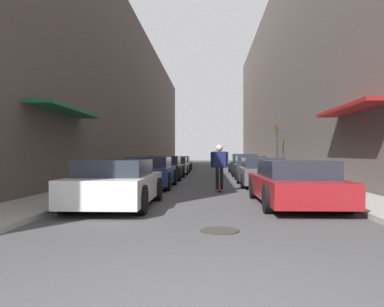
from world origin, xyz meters
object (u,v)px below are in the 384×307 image
(parked_car_right_2, at_px, (250,167))
(traffic_light, at_px, (277,143))
(parked_car_right_1, at_px, (262,172))
(skateboarder, at_px, (219,163))
(parked_car_left_0, at_px, (117,183))
(parked_car_left_1, at_px, (150,172))
(parked_car_left_4, at_px, (180,163))
(manhole_cover, at_px, (220,230))
(parked_car_left_2, at_px, (165,168))
(parked_car_right_0, at_px, (294,183))
(parked_car_left_3, at_px, (174,166))
(parked_car_right_3, at_px, (244,164))

(parked_car_right_2, xyz_separation_m, traffic_light, (2.22, 3.96, 1.53))
(parked_car_right_1, distance_m, skateboarder, 2.95)
(parked_car_left_0, xyz_separation_m, skateboarder, (2.79, 4.23, 0.45))
(parked_car_left_1, xyz_separation_m, parked_car_left_4, (-0.11, 16.56, -0.04))
(manhole_cover, distance_m, traffic_light, 19.34)
(parked_car_left_1, relative_size, parked_car_left_4, 0.99)
(parked_car_left_4, bearing_deg, parked_car_left_2, -89.54)
(parked_car_right_0, distance_m, parked_car_right_2, 11.29)
(parked_car_left_1, relative_size, parked_car_left_3, 0.94)
(parked_car_left_4, height_order, parked_car_right_3, parked_car_right_3)
(parked_car_left_2, xyz_separation_m, traffic_light, (7.00, 5.02, 1.52))
(parked_car_right_0, height_order, parked_car_right_2, parked_car_right_2)
(parked_car_left_0, height_order, parked_car_right_3, parked_car_right_3)
(parked_car_right_0, xyz_separation_m, parked_car_right_1, (-0.03, 5.95, -0.00))
(parked_car_right_1, bearing_deg, parked_car_right_3, 88.93)
(parked_car_right_2, bearing_deg, traffic_light, 60.77)
(parked_car_left_3, xyz_separation_m, parked_car_right_1, (4.71, -9.88, 0.02))
(parked_car_right_1, relative_size, parked_car_right_3, 0.83)
(parked_car_left_3, bearing_deg, skateboarder, -76.82)
(parked_car_left_4, relative_size, skateboarder, 2.50)
(parked_car_left_2, relative_size, parked_car_right_0, 0.96)
(parked_car_right_0, bearing_deg, parked_car_left_2, 114.85)
(parked_car_right_3, height_order, manhole_cover, parked_car_right_3)
(parked_car_right_3, bearing_deg, parked_car_left_3, -171.21)
(parked_car_left_1, distance_m, manhole_cover, 8.99)
(parked_car_left_3, bearing_deg, manhole_cover, -82.16)
(manhole_cover, bearing_deg, parked_car_left_0, 131.43)
(parked_car_left_0, bearing_deg, parked_car_right_3, 74.14)
(parked_car_right_3, bearing_deg, parked_car_left_0, -105.86)
(manhole_cover, bearing_deg, parked_car_left_3, 97.84)
(parked_car_left_2, xyz_separation_m, parked_car_right_2, (4.78, 1.06, -0.00))
(parked_car_left_2, xyz_separation_m, parked_car_left_3, (0.00, 5.60, -0.05))
(parked_car_left_4, bearing_deg, parked_car_left_0, -89.64)
(parked_car_right_1, height_order, traffic_light, traffic_light)
(parked_car_right_2, height_order, manhole_cover, parked_car_right_2)
(parked_car_right_0, relative_size, manhole_cover, 6.74)
(parked_car_left_1, distance_m, parked_car_right_1, 4.77)
(parked_car_right_0, relative_size, parked_car_right_2, 1.15)
(parked_car_left_3, relative_size, skateboarder, 2.62)
(parked_car_right_2, distance_m, skateboarder, 7.83)
(parked_car_right_2, height_order, skateboarder, skateboarder)
(parked_car_left_1, distance_m, parked_car_right_3, 12.48)
(parked_car_left_4, xyz_separation_m, manhole_cover, (2.75, -25.14, -0.57))
(parked_car_left_4, distance_m, parked_car_right_0, 22.20)
(parked_car_left_4, xyz_separation_m, traffic_light, (7.09, -6.42, 1.57))
(parked_car_right_3, bearing_deg, parked_car_right_2, -91.33)
(parked_car_left_1, bearing_deg, parked_car_right_1, 10.23)
(parked_car_left_4, bearing_deg, parked_car_left_3, -89.09)
(parked_car_left_1, distance_m, parked_car_left_4, 16.57)
(parked_car_right_1, xyz_separation_m, manhole_cover, (-2.05, -9.42, -0.58))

